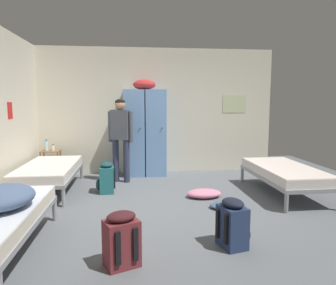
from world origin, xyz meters
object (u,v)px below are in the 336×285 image
Objects in this scene: locker_bank at (145,131)px; backpack_navy at (233,224)px; bed_right at (284,173)px; lotion_bottle at (53,148)px; shelf_unit at (51,161)px; clothes_pile_denim at (228,205)px; backpack_maroon at (121,240)px; backpack_teal at (106,178)px; person_traveler at (121,132)px; clothes_pile_pink at (204,193)px; bedding_heap at (2,197)px; bed_left_rear at (49,170)px; water_bottle at (47,146)px.

locker_bank reaches higher than backpack_navy.
lotion_bottle is (-4.26, 1.76, 0.25)m from bed_right.
locker_bank is at bearing 142.80° from bed_right.
clothes_pile_denim is at bearing -37.45° from shelf_unit.
backpack_maroon and backpack_navy have the same top height.
backpack_teal is (-3.07, 0.46, -0.12)m from bed_right.
shelf_unit is at bearing 158.30° from person_traveler.
backpack_navy is at bearing -52.61° from shelf_unit.
person_traveler is at bearing 91.63° from backpack_maroon.
bed_right is at bearing -23.04° from person_traveler.
clothes_pile_pink is at bearing 58.10° from backpack_maroon.
bedding_heap reaches higher than lotion_bottle.
person_traveler is (-0.50, -0.57, 0.03)m from locker_bank.
lotion_bottle reaches higher than bed_left_rear.
backpack_teal is at bearing 123.63° from backpack_navy.
bedding_heap reaches higher than clothes_pile_pink.
person_traveler is at bearing -21.28° from lotion_bottle.
locker_bank is at bearing -0.94° from shelf_unit.
clothes_pile_pink is at bearing -32.30° from lotion_bottle.
person_traveler is at bearing 156.96° from bed_right.
backpack_maroon is at bearing -67.07° from water_bottle.
bed_left_rear is at bearing -77.74° from shelf_unit.
backpack_navy is at bearing -93.21° from clothes_pile_pink.
bedding_heap is at bearing -111.21° from person_traveler.
water_bottle is at bearing 128.02° from backpack_navy.
backpack_maroon is at bearing -68.64° from lotion_bottle.
shelf_unit reaches higher than clothes_pile_pink.
water_bottle is (-0.08, 0.02, 0.33)m from shelf_unit.
clothes_pile_pink is at bearing 112.25° from clothes_pile_denim.
locker_bank reaches higher than bed_right.
water_bottle is (-0.33, 1.17, 0.29)m from bed_left_rear.
bed_right is 1.46m from clothes_pile_pink.
lotion_bottle is (-0.29, 3.49, 0.02)m from bedding_heap.
bedding_heap is at bearing 161.53° from backpack_maroon.
locker_bank is 4.00m from backpack_maroon.
bed_left_rear is (-1.75, -1.12, -0.59)m from locker_bank.
locker_bank is 2.79m from clothes_pile_denim.
person_traveler reaches higher than backpack_navy.
backpack_navy is (2.56, -2.52, -0.12)m from bed_left_rear.
clothes_pile_denim is (-1.19, -0.61, -0.34)m from bed_right.
person_traveler reaches higher than clothes_pile_denim.
shelf_unit is at bearing 112.04° from backpack_maroon.
backpack_maroon is at bearing -82.59° from backpack_teal.
clothes_pile_pink is at bearing -31.82° from water_bottle.
locker_bank is at bearing 116.75° from clothes_pile_pink.
person_traveler is 3.42m from backpack_navy.
clothes_pile_denim is (2.90, -1.26, -0.34)m from bed_left_rear.
locker_bank reaches higher than bedding_heap.
locker_bank is 2.81× the size of bedding_heap.
backpack_maroon is (-0.40, -3.91, -0.71)m from locker_bank.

